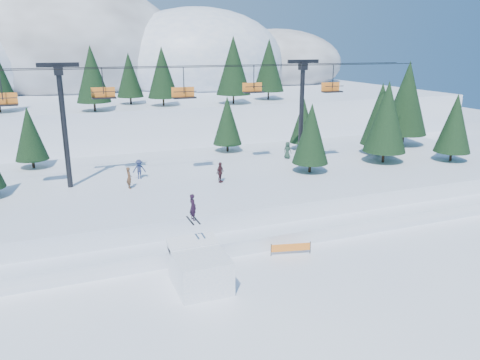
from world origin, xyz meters
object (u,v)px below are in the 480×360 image
object	(u,v)px
jump_kicker	(200,267)
banner_near	(291,248)
banner_far	(354,220)
chairlift	(180,101)

from	to	relation	value
jump_kicker	banner_near	world-z (taller)	jump_kicker
banner_near	banner_far	bearing A→B (deg)	21.81
banner_near	banner_far	world-z (taller)	same
banner_near	banner_far	xyz separation A→B (m)	(7.18, 2.87, 0.00)
chairlift	banner_near	world-z (taller)	chairlift
chairlift	banner_far	bearing A→B (deg)	-45.27
jump_kicker	chairlift	distance (m)	18.15
chairlift	banner_near	bearing A→B (deg)	-74.31
banner_near	jump_kicker	bearing A→B (deg)	-166.00
chairlift	banner_near	size ratio (longest dim) A/B	16.49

